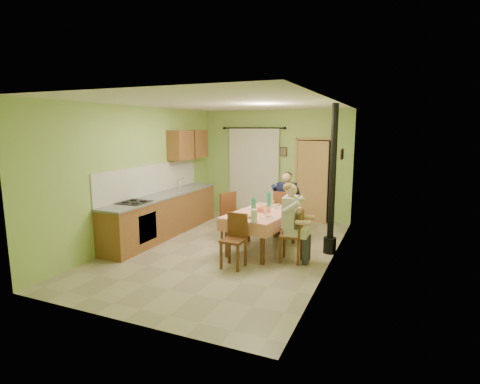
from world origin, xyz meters
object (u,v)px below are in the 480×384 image
at_px(chair_far, 285,223).
at_px(chair_right, 292,246).
at_px(stove_flue, 332,200).
at_px(dining_table, 262,231).
at_px(chair_left, 235,228).
at_px(man_right, 292,213).
at_px(man_far, 286,197).
at_px(chair_near, 234,251).

distance_m(chair_far, chair_right, 1.60).
bearing_deg(stove_flue, chair_right, -126.43).
relative_size(dining_table, chair_left, 1.74).
xyz_separation_m(chair_far, man_right, (0.54, -1.50, 0.59)).
bearing_deg(stove_flue, man_far, 144.97).
xyz_separation_m(dining_table, chair_left, (-0.71, 0.29, -0.09)).
height_order(chair_near, chair_left, chair_left).
relative_size(dining_table, stove_flue, 0.64).
distance_m(chair_far, chair_left, 1.18).
xyz_separation_m(chair_right, stove_flue, (0.55, 0.74, 0.74)).
height_order(dining_table, man_far, man_far).
relative_size(chair_far, stove_flue, 0.36).
distance_m(man_far, stove_flue, 1.35).
height_order(chair_right, stove_flue, stove_flue).
bearing_deg(chair_near, stove_flue, -132.97).
bearing_deg(chair_right, man_far, 16.46).
bearing_deg(man_far, man_right, -72.47).
bearing_deg(man_far, chair_left, -138.29).
bearing_deg(chair_near, man_right, -139.70).
distance_m(chair_near, chair_left, 1.46).
bearing_deg(stove_flue, chair_left, -178.38).
bearing_deg(chair_right, chair_near, 124.42).
bearing_deg(chair_right, man_right, 90.00).
bearing_deg(man_right, dining_table, 56.31).
relative_size(chair_right, man_far, 0.67).
height_order(chair_far, chair_near, chair_far).
xyz_separation_m(chair_right, chair_left, (-1.41, 0.68, 0.00)).
bearing_deg(stove_flue, dining_table, -164.63).
bearing_deg(dining_table, man_far, 90.03).
height_order(chair_far, chair_right, chair_far).
bearing_deg(chair_near, dining_table, -95.64).
height_order(chair_near, man_far, man_far).
height_order(man_far, man_right, same).
xyz_separation_m(chair_far, man_far, (-0.00, 0.02, 0.59)).
relative_size(dining_table, chair_near, 1.94).
bearing_deg(stove_flue, man_right, -127.02).
xyz_separation_m(dining_table, man_far, (0.14, 1.12, 0.50)).
xyz_separation_m(chair_left, man_far, (0.86, 0.83, 0.59)).
relative_size(chair_near, chair_right, 0.99).
bearing_deg(chair_left, chair_right, 84.55).
distance_m(chair_near, stove_flue, 2.10).
distance_m(dining_table, chair_right, 0.81).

